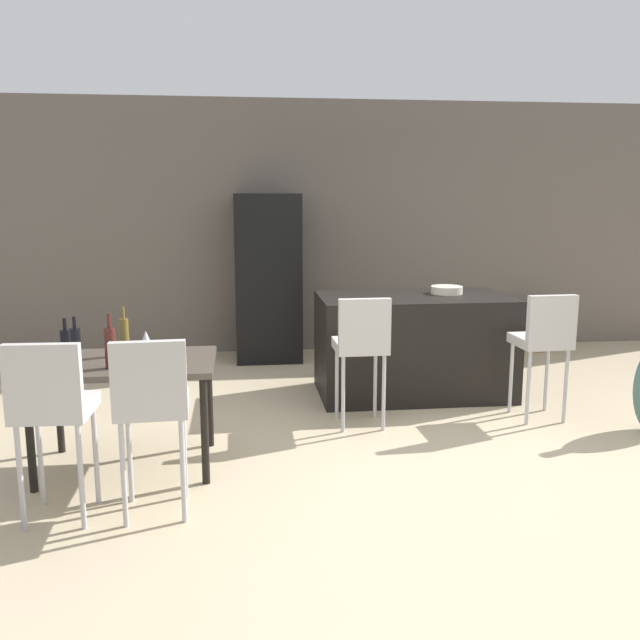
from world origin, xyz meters
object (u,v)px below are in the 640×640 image
Objects in this scene: bar_chair_middle at (544,337)px; kitchen_island at (413,345)px; dining_chair_near at (51,402)px; wine_glass_left at (150,352)px; fruit_bowl at (447,290)px; dining_chair_far at (151,399)px; wine_bottle_far at (110,347)px; potted_plant at (538,324)px; bar_chair_left at (362,341)px; wine_glass_middle at (146,338)px; dining_table at (125,372)px; wine_bottle_right at (66,345)px; wine_bottle_near at (76,348)px; refrigerator at (268,278)px; wine_bottle_end at (124,336)px.

kitchen_island is at bearing 134.82° from bar_chair_middle.
kitchen_island is at bearing 40.34° from dining_chair_near.
fruit_bowl is (2.46, 1.85, 0.09)m from wine_glass_left.
wine_bottle_far is (-0.32, 0.56, 0.18)m from dining_chair_far.
dining_chair_far is 3.34m from fruit_bowl.
potted_plant is (1.92, 1.55, -0.14)m from kitchen_island.
wine_bottle_far is at bearing -155.60° from bar_chair_left.
bar_chair_middle is 6.03× the size of wine_glass_left.
dining_table is at bearing -134.44° from wine_glass_middle.
dining_table is 4.05× the size of wine_bottle_right.
wine_bottle_near is 1.92× the size of wine_glass_left.
potted_plant is (2.56, 2.41, -0.38)m from bar_chair_left.
bar_chair_left is (-0.64, -0.86, 0.24)m from kitchen_island.
fruit_bowl is at bearing 16.40° from kitchen_island.
wine_bottle_right is at bearing 129.77° from dining_chair_far.
wine_bottle_right is (-2.07, -0.59, 0.15)m from bar_chair_left.
bar_chair_left is 3.60× the size of fruit_bowl.
wine_bottle_right is (-0.63, 0.76, 0.15)m from dining_chair_far.
kitchen_island is at bearing 31.01° from wine_glass_middle.
kitchen_island is 1.65× the size of bar_chair_left.
refrigerator reaches higher than bar_chair_middle.
bar_chair_left is 3.13× the size of wine_bottle_end.
dining_table is 0.41m from wine_bottle_right.
dining_chair_near reaches higher than wine_glass_middle.
wine_bottle_end is (-1.72, -0.45, 0.17)m from bar_chair_left.
wine_glass_middle is at bearing -148.99° from kitchen_island.
kitchen_island is at bearing 28.95° from wine_bottle_end.
dining_table is at bearing 109.60° from dining_chair_far.
bar_chair_middle is at bearing 16.82° from wine_glass_left.
dining_table is at bearing -1.28° from wine_bottle_right.
bar_chair_left reaches higher than dining_table.
fruit_bowl is at bearing 27.03° from wine_bottle_right.
kitchen_island is at bearing 28.22° from wine_bottle_right.
refrigerator is (1.33, 3.20, 0.04)m from wine_bottle_near.
dining_chair_near is at bearing -105.30° from wine_bottle_end.
wine_bottle_right is (-2.70, -1.45, 0.39)m from kitchen_island.
fruit_bowl is at bearing 38.19° from dining_chair_near.
dining_table is 6.77× the size of wine_glass_middle.
potted_plant is (4.05, 3.31, -0.54)m from wine_glass_left.
dining_chair_near reaches higher than fruit_bowl.
dining_chair_far is at bearing -82.80° from wine_glass_left.
dining_chair_near is at bearing -111.37° from wine_bottle_far.
wine_bottle_near is 5.56m from potted_plant.
wine_bottle_right reaches higher than fruit_bowl.
fruit_bowl is (0.97, 0.95, 0.26)m from bar_chair_left.
refrigerator is (1.09, 2.87, 0.05)m from wine_bottle_end.
potted_plant is (3.99, 3.76, -0.38)m from dining_chair_far.
dining_chair_far is (-1.43, -1.36, 0.00)m from bar_chair_left.
bar_chair_left is 2.99× the size of wine_bottle_far.
bar_chair_middle is 2.66m from potted_plant.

